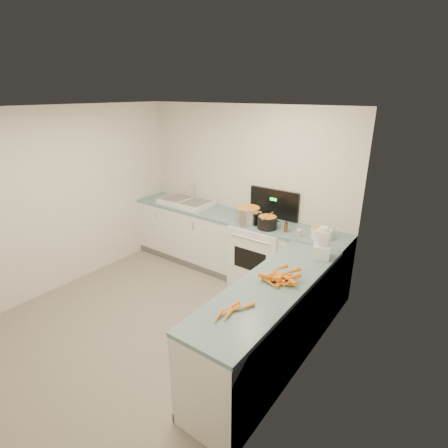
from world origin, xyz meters
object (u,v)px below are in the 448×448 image
Objects in this scene: mixing_bowl at (321,233)px; food_processor at (322,244)px; sink at (186,202)px; steel_pot at (248,216)px; stove at (262,253)px; extract_bottle at (286,228)px; black_pot at (267,223)px; spice_jar at (299,233)px.

food_processor is (0.21, -0.52, 0.09)m from mixing_bowl.
steel_pot is at bearing -6.50° from sink.
stove reaches higher than mixing_bowl.
stove is 5.30× the size of mixing_bowl.
sink is 1.85m from extract_bottle.
steel_pot is 1.29× the size of black_pot.
spice_jar is 0.61m from food_processor.
black_pot reaches higher than spice_jar.
extract_bottle reaches higher than spice_jar.
mixing_bowl is 2.11× the size of extract_bottle.
stove reaches higher than extract_bottle.
food_processor is at bearing -23.89° from black_pot.
spice_jar is at bearing -152.05° from mixing_bowl.
extract_bottle is at bearing 169.02° from spice_jar.
steel_pot is 2.80× the size of extract_bottle.
mixing_bowl is at bearing 6.05° from steel_pot.
sink is at bearing 174.23° from black_pot.
mixing_bowl is 0.45m from extract_bottle.
food_processor is at bearing -18.88° from steel_pot.
extract_bottle is 0.79m from food_processor.
food_processor is (1.22, -0.42, 0.05)m from steel_pot.
black_pot is 0.74× the size of food_processor.
food_processor reaches higher than extract_bottle.
extract_bottle is at bearing 1.94° from steel_pot.
mixing_bowl is at bearing 9.90° from black_pot.
stove is 3.83× the size of food_processor.
steel_pot is 0.78m from spice_jar.
extract_bottle is at bearing -15.49° from stove.
steel_pot reaches higher than extract_bottle.
black_pot reaches higher than mixing_bowl.
steel_pot is at bearing -173.95° from mixing_bowl.
food_processor reaches higher than black_pot.
steel_pot is at bearing 178.53° from spice_jar.
steel_pot is 1.29m from food_processor.
steel_pot is at bearing -178.06° from extract_bottle.
spice_jar is at bearing -10.98° from extract_bottle.
spice_jar is (-0.24, -0.13, -0.02)m from mixing_bowl.
food_processor is (0.65, -0.44, 0.09)m from extract_bottle.
sink is 2.57m from food_processor.
sink is at bearing 173.50° from steel_pot.
food_processor is at bearing -68.38° from mixing_bowl.
extract_bottle is (-0.44, -0.09, 0.00)m from mixing_bowl.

